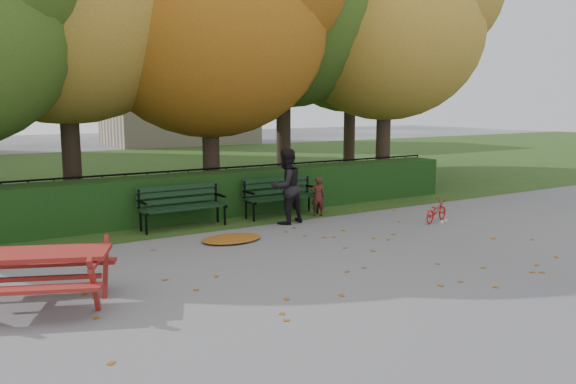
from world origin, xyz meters
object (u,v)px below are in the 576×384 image
tree_e (400,19)px  tree_g (362,28)px  child (318,197)px  bench_right (280,193)px  tree_c (224,12)px  bicycle (436,211)px  bench_left (182,203)px  picnic_table (39,264)px  adult (286,186)px

tree_e → tree_g: 4.39m
child → bench_right: bearing=-15.2°
tree_c → tree_e: (5.69, -0.19, 0.26)m
tree_g → bicycle: (-4.68, -8.44, -5.13)m
child → tree_c: bearing=-50.4°
tree_e → bench_left: tree_e is taller
tree_e → child: bearing=-151.4°
tree_c → picnic_table: 8.94m
tree_e → picnic_table: size_ratio=3.91×
picnic_table → bicycle: (8.19, 1.10, -0.32)m
tree_e → adult: tree_e is taller
adult → child: bearing=-175.6°
tree_g → tree_e: bearing=-114.4°
tree_e → adult: size_ratio=5.04×
bench_right → bicycle: 3.50m
child → adult: adult is taller
picnic_table → bicycle: 8.27m
bench_right → child: (0.70, -0.50, -0.07)m
bench_left → child: size_ratio=1.98×
tree_c → adult: (-0.07, -3.06, -4.02)m
tree_e → bench_left: 9.29m
tree_c → child: tree_c is taller
bench_right → tree_g: bearing=40.0°
tree_g → bicycle: 10.93m
tree_e → bench_left: (-7.82, -2.07, -4.56)m
tree_e → bicycle: (-2.87, -4.45, -4.84)m
tree_e → tree_g: size_ratio=0.95×
tree_e → bench_left: size_ratio=4.53×
tree_c → tree_g: 8.43m
picnic_table → child: bearing=48.3°
tree_g → picnic_table: bearing=-143.4°
tree_c → tree_e: bearing=-1.9°
bench_left → bench_right: bearing=0.0°
bench_right → bicycle: (2.55, -2.38, -0.28)m
tree_g → bicycle: tree_g is taller
tree_c → tree_g: size_ratio=0.94×
picnic_table → bicycle: size_ratio=2.27×
tree_g → child: size_ratio=9.42×
tree_e → child: tree_e is taller
tree_c → child: bearing=-70.7°
tree_e → bench_right: bearing=-159.1°
bench_right → adult: (-0.33, -0.80, 0.29)m
tree_c → picnic_table: (-5.37, -5.74, -4.26)m
tree_g → adult: tree_g is taller
bench_left → picnic_table: bearing=-132.9°
tree_e → bicycle: 7.18m
tree_e → bench_right: 7.38m
tree_c → tree_e: tree_e is taller
tree_e → tree_g: tree_g is taller
bench_left → bench_right: size_ratio=1.00×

